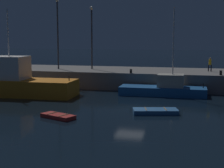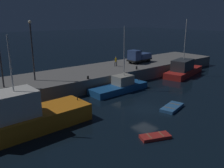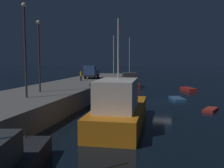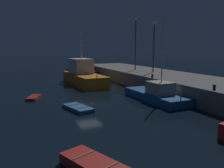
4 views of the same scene
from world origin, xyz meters
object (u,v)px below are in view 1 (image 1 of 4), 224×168
at_px(lamp_post_east, 92,33).
at_px(bollard_west, 221,73).
at_px(fishing_boat_blue, 15,81).
at_px(dockworker, 210,63).
at_px(dinghy_orange_near, 155,111).
at_px(bollard_central, 131,71).
at_px(dinghy_red_small, 58,116).
at_px(fishing_boat_white, 165,88).
at_px(lamp_post_west, 58,29).

distance_m(lamp_post_east, bollard_west, 17.20).
bearing_deg(fishing_boat_blue, dockworker, 27.71).
xyz_separation_m(fishing_boat_blue, lamp_post_east, (5.42, 10.42, 5.30)).
xyz_separation_m(fishing_boat_blue, dinghy_orange_near, (15.91, -5.29, -1.35)).
relative_size(dinghy_orange_near, dockworker, 2.27).
relative_size(dinghy_orange_near, bollard_central, 8.42).
distance_m(dinghy_red_small, dockworker, 22.96).
relative_size(fishing_boat_blue, lamp_post_east, 1.52).
xyz_separation_m(dinghy_orange_near, bollard_west, (5.66, 11.86, 2.16)).
height_order(fishing_boat_white, bollard_central, fishing_boat_white).
bearing_deg(dinghy_red_small, fishing_boat_white, 62.09).
distance_m(fishing_boat_white, dockworker, 8.53).
distance_m(dinghy_orange_near, dockworker, 16.94).
height_order(fishing_boat_white, lamp_post_west, lamp_post_west).
distance_m(dinghy_red_small, bollard_west, 20.08).
bearing_deg(lamp_post_east, dinghy_orange_near, -56.26).
xyz_separation_m(bollard_west, bollard_central, (-10.04, -0.34, -0.03)).
xyz_separation_m(fishing_boat_blue, lamp_post_west, (1.01, 9.51, 5.82)).
relative_size(lamp_post_west, bollard_central, 19.73).
distance_m(lamp_post_east, dockworker, 15.55).
bearing_deg(dinghy_red_small, bollard_west, 50.42).
distance_m(dockworker, bollard_central, 10.07).
xyz_separation_m(dinghy_red_small, lamp_post_east, (-3.43, 19.23, 6.68)).
distance_m(dockworker, bollard_west, 4.39).
bearing_deg(bollard_west, lamp_post_west, 171.88).
bearing_deg(fishing_boat_blue, dinghy_red_small, -44.87).
height_order(lamp_post_west, bollard_central, lamp_post_west).
bearing_deg(dinghy_red_small, lamp_post_west, 113.17).
bearing_deg(dockworker, dinghy_red_small, -120.75).
relative_size(fishing_boat_blue, bollard_central, 26.66).
height_order(dinghy_red_small, bollard_west, bollard_west).
xyz_separation_m(lamp_post_east, bollard_west, (16.15, -3.85, -4.49)).
height_order(dinghy_orange_near, lamp_post_east, lamp_post_east).
bearing_deg(lamp_post_east, dockworker, 1.30).
bearing_deg(bollard_central, fishing_boat_blue, -151.60).
height_order(lamp_post_east, bollard_central, lamp_post_east).
bearing_deg(fishing_boat_blue, lamp_post_east, 62.53).
xyz_separation_m(fishing_boat_blue, dockworker, (20.50, 10.77, 1.53)).
xyz_separation_m(fishing_boat_white, bollard_west, (5.88, 2.47, 1.58)).
distance_m(dinghy_orange_near, lamp_post_west, 22.19).
bearing_deg(lamp_post_east, lamp_post_west, -168.28).
bearing_deg(lamp_post_west, dockworker, 3.69).
height_order(lamp_post_west, bollard_west, lamp_post_west).
xyz_separation_m(lamp_post_west, bollard_west, (20.56, -2.93, -5.01)).
bearing_deg(lamp_post_west, fishing_boat_white, -20.22).
xyz_separation_m(fishing_boat_white, lamp_post_east, (-10.27, 6.32, 6.08)).
relative_size(lamp_post_west, dockworker, 5.33).
bearing_deg(bollard_west, bollard_central, -178.07).
bearing_deg(lamp_post_west, fishing_boat_blue, -96.07).
height_order(fishing_boat_white, dockworker, fishing_boat_white).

